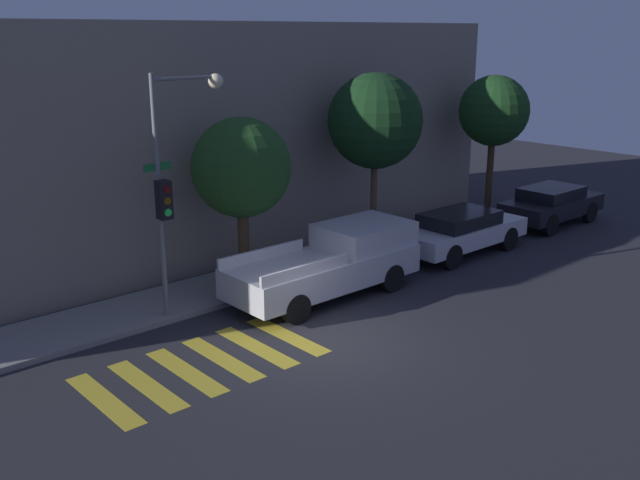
# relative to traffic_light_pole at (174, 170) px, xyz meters

# --- Properties ---
(ground_plane) EXTENTS (60.00, 60.00, 0.00)m
(ground_plane) POSITION_rel_traffic_light_pole_xyz_m (1.61, -3.37, -3.68)
(ground_plane) COLOR #28282D
(sidewalk) EXTENTS (26.00, 2.20, 0.14)m
(sidewalk) POSITION_rel_traffic_light_pole_xyz_m (1.61, 0.93, -3.61)
(sidewalk) COLOR gray
(sidewalk) RESTS_ON ground
(building_row) EXTENTS (26.00, 6.00, 7.04)m
(building_row) POSITION_rel_traffic_light_pole_xyz_m (1.61, 5.43, -0.17)
(building_row) COLOR gray
(building_row) RESTS_ON ground
(crosswalk) EXTENTS (4.95, 2.60, 0.00)m
(crosswalk) POSITION_rel_traffic_light_pole_xyz_m (-1.03, -2.57, -3.68)
(crosswalk) COLOR gold
(crosswalk) RESTS_ON ground
(traffic_light_pole) EXTENTS (2.21, 0.56, 5.88)m
(traffic_light_pole) POSITION_rel_traffic_light_pole_xyz_m (0.00, 0.00, 0.00)
(traffic_light_pole) COLOR slate
(traffic_light_pole) RESTS_ON ground
(pickup_truck) EXTENTS (5.40, 2.01, 1.77)m
(pickup_truck) POSITION_rel_traffic_light_pole_xyz_m (3.86, -1.27, -2.77)
(pickup_truck) COLOR #BCBCC1
(pickup_truck) RESTS_ON ground
(sedan_near_corner) EXTENTS (4.65, 1.82, 1.37)m
(sedan_near_corner) POSITION_rel_traffic_light_pole_xyz_m (9.30, -1.27, -2.93)
(sedan_near_corner) COLOR silver
(sedan_near_corner) RESTS_ON ground
(sedan_middle) EXTENTS (4.33, 1.79, 1.40)m
(sedan_middle) POSITION_rel_traffic_light_pole_xyz_m (14.59, -1.27, -2.92)
(sedan_middle) COLOR black
(sedan_middle) RESTS_ON ground
(tree_near_corner) EXTENTS (2.63, 2.63, 4.67)m
(tree_near_corner) POSITION_rel_traffic_light_pole_xyz_m (2.36, 0.65, -0.36)
(tree_near_corner) COLOR #4C3823
(tree_near_corner) RESTS_ON ground
(tree_midblock) EXTENTS (2.90, 2.90, 5.61)m
(tree_midblock) POSITION_rel_traffic_light_pole_xyz_m (7.34, 0.65, 0.46)
(tree_midblock) COLOR brown
(tree_midblock) RESTS_ON ground
(tree_far_end) EXTENTS (2.51, 2.51, 5.29)m
(tree_far_end) POSITION_rel_traffic_light_pole_xyz_m (13.42, 0.65, 0.32)
(tree_far_end) COLOR #42301E
(tree_far_end) RESTS_ON ground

